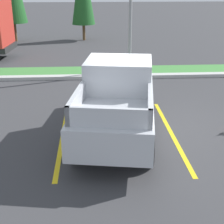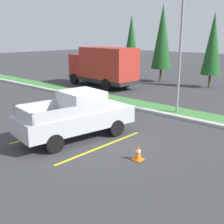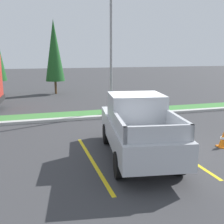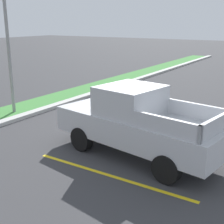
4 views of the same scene
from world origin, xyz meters
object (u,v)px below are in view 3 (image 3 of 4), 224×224
(cypress_tree_center, at_px, (54,51))
(traffic_cone, at_px, (223,140))
(street_light, at_px, (112,47))
(pickup_truck_main, at_px, (137,126))

(cypress_tree_center, distance_m, traffic_cone, 17.12)
(traffic_cone, bearing_deg, street_light, 109.51)
(pickup_truck_main, bearing_deg, cypress_tree_center, 94.25)
(street_light, bearing_deg, traffic_cone, -70.49)
(pickup_truck_main, xyz_separation_m, traffic_cone, (3.43, -0.07, -0.75))
(cypress_tree_center, relative_size, traffic_cone, 10.49)
(pickup_truck_main, bearing_deg, traffic_cone, -1.11)
(cypress_tree_center, height_order, traffic_cone, cypress_tree_center)
(cypress_tree_center, xyz_separation_m, traffic_cone, (4.62, -16.13, -3.41))
(street_light, xyz_separation_m, cypress_tree_center, (-2.27, 9.50, -0.07))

